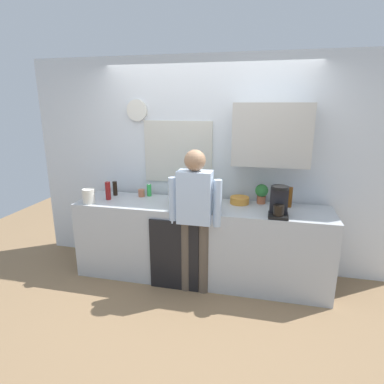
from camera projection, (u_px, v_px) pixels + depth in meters
name	position (u px, v px, depth m)	size (l,w,h in m)	color
ground_plane	(195.00, 290.00, 3.63)	(8.00, 8.00, 0.00)	#8C6D4C
kitchen_counter	(200.00, 242.00, 3.79)	(2.94, 0.64, 0.92)	#B2B7BC
dishwasher_panel	(174.00, 256.00, 3.54)	(0.56, 0.02, 0.83)	black
back_wall_assembly	(214.00, 162.00, 3.90)	(4.54, 0.42, 2.60)	silver
coffee_maker	(279.00, 203.00, 3.27)	(0.20, 0.20, 0.33)	black
bottle_amber_beer	(290.00, 197.00, 3.57)	(0.06, 0.06, 0.23)	brown
bottle_green_wine	(207.00, 189.00, 3.77)	(0.07, 0.07, 0.30)	#195923
bottle_clear_soda	(199.00, 195.00, 3.57)	(0.09, 0.09, 0.28)	#2D8C33
bottle_olive_oil	(171.00, 194.00, 3.65)	(0.06, 0.06, 0.25)	olive
bottle_dark_sauce	(115.00, 188.00, 4.05)	(0.06, 0.06, 0.18)	black
bottle_red_vinegar	(108.00, 191.00, 3.86)	(0.06, 0.06, 0.22)	maroon
cup_white_mug	(213.00, 200.00, 3.70)	(0.08, 0.08, 0.10)	white
cup_blue_mug	(185.00, 195.00, 3.92)	(0.08, 0.08, 0.10)	#3351B2
cup_terracotta_mug	(141.00, 193.00, 4.00)	(0.08, 0.08, 0.09)	#B26647
mixing_bowl	(240.00, 200.00, 3.72)	(0.22, 0.22, 0.08)	orange
potted_plant	(262.00, 192.00, 3.70)	(0.15, 0.15, 0.23)	#9E5638
dish_soap	(149.00, 190.00, 4.01)	(0.06, 0.06, 0.18)	green
storage_canister	(89.00, 196.00, 3.72)	(0.14, 0.14, 0.17)	silver
person_at_sink	(195.00, 211.00, 3.38)	(0.57, 0.22, 1.60)	brown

